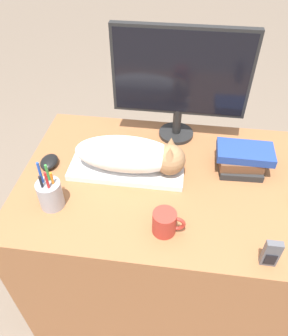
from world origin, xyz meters
The scene contains 9 objects.
desk centered at (0.00, 0.38, 0.39)m, with size 1.11×0.76×0.78m.
keyboard centered at (-0.15, 0.39, 0.79)m, with size 0.45×0.16×0.02m.
cat centered at (-0.12, 0.39, 0.87)m, with size 0.42×0.15×0.14m.
monitor centered at (0.03, 0.66, 1.06)m, with size 0.54×0.15×0.48m.
computer_mouse centered at (-0.46, 0.39, 0.79)m, with size 0.07×0.09×0.04m.
coffee_mug centered at (0.03, 0.13, 0.82)m, with size 0.11×0.08×0.09m.
pen_cup centered at (-0.38, 0.19, 0.83)m, with size 0.08×0.08×0.19m.
phone centered at (0.34, 0.06, 0.83)m, with size 0.05×0.02×0.10m.
book_stack centered at (0.29, 0.48, 0.83)m, with size 0.21×0.16×0.10m.
Camera 1 is at (0.05, -0.52, 1.67)m, focal length 35.00 mm.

